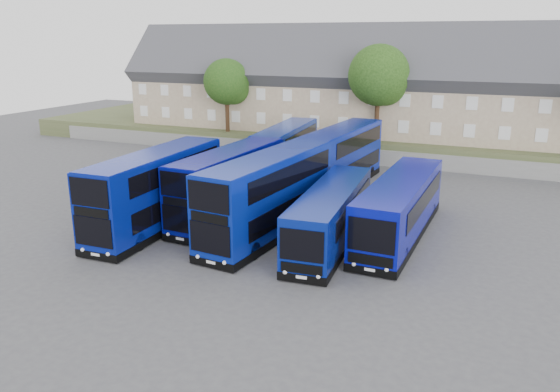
{
  "coord_description": "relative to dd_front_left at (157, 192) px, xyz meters",
  "views": [
    {
      "loc": [
        13.97,
        -26.31,
        11.67
      ],
      "look_at": [
        1.19,
        3.67,
        2.2
      ],
      "focal_mm": 35.0,
      "sensor_mm": 36.0,
      "label": 1
    }
  ],
  "objects": [
    {
      "name": "dd_rear_left",
      "position": [
        2.54,
        15.11,
        -0.19
      ],
      "size": [
        3.43,
        11.31,
        4.43
      ],
      "rotation": [
        0.0,
        0.0,
        0.08
      ],
      "color": "navy",
      "rests_on": "ground"
    },
    {
      "name": "coach_east_b",
      "position": [
        14.47,
        4.36,
        -0.6
      ],
      "size": [
        3.08,
        13.2,
        3.59
      ],
      "rotation": [
        0.0,
        0.0,
        -0.02
      ],
      "color": "#080E9D",
      "rests_on": "ground"
    },
    {
      "name": "tree_west",
      "position": [
        -7.72,
        24.08,
        4.69
      ],
      "size": [
        4.8,
        4.8,
        7.65
      ],
      "color": "#382314",
      "rests_on": "earth_bank"
    },
    {
      "name": "terrace_row",
      "position": [
        9.13,
        28.99,
        4.23
      ],
      "size": [
        60.0,
        10.4,
        11.2
      ],
      "color": "tan",
      "rests_on": "earth_bank"
    },
    {
      "name": "earth_bank",
      "position": [
        6.13,
        32.99,
        -1.36
      ],
      "size": [
        80.0,
        20.0,
        2.0
      ],
      "primitive_type": "cube",
      "color": "#48532F",
      "rests_on": "ground"
    },
    {
      "name": "tree_mid",
      "position": [
        8.28,
        24.58,
        5.7
      ],
      "size": [
        5.76,
        5.76,
        9.18
      ],
      "color": "#382314",
      "rests_on": "earth_bank"
    },
    {
      "name": "dd_rear_right",
      "position": [
        7.79,
        14.11,
        -0.02
      ],
      "size": [
        3.75,
        12.17,
        4.77
      ],
      "rotation": [
        0.0,
        0.0,
        -0.08
      ],
      "color": "#081A93",
      "rests_on": "ground"
    },
    {
      "name": "dd_front_left",
      "position": [
        0.0,
        0.0,
        0.0
      ],
      "size": [
        3.06,
        12.16,
        4.81
      ],
      "rotation": [
        0.0,
        0.0,
        0.02
      ],
      "color": "navy",
      "rests_on": "ground"
    },
    {
      "name": "dd_front_mid",
      "position": [
        3.28,
        3.5,
        -0.13
      ],
      "size": [
        3.11,
        11.54,
        4.55
      ],
      "rotation": [
        0.0,
        0.0,
        -0.04
      ],
      "color": "#070D87",
      "rests_on": "ground"
    },
    {
      "name": "ground",
      "position": [
        6.13,
        -1.01,
        -2.36
      ],
      "size": [
        120.0,
        120.0,
        0.0
      ],
      "primitive_type": "plane",
      "color": "#47474C",
      "rests_on": "ground"
    },
    {
      "name": "dd_front_right",
      "position": [
        7.03,
        1.59,
        0.04
      ],
      "size": [
        4.0,
        12.5,
        4.89
      ],
      "rotation": [
        0.0,
        0.0,
        -0.1
      ],
      "color": "#071D91",
      "rests_on": "ground"
    },
    {
      "name": "retaining_wall",
      "position": [
        6.13,
        22.99,
        -1.61
      ],
      "size": [
        70.0,
        0.4,
        1.5
      ],
      "primitive_type": "cube",
      "color": "slate",
      "rests_on": "ground"
    },
    {
      "name": "coach_east_a",
      "position": [
        10.98,
        1.64,
        -0.74
      ],
      "size": [
        3.49,
        12.28,
        3.31
      ],
      "rotation": [
        0.0,
        0.0,
        0.08
      ],
      "color": "navy",
      "rests_on": "ground"
    }
  ]
}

